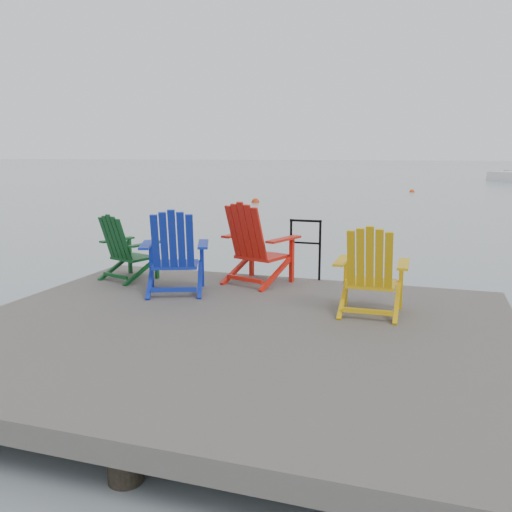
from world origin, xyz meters
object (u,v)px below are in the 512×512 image
(handrail, at_px, (305,243))
(chair_red, at_px, (256,243))
(buoy_b, at_px, (255,202))
(chair_yellow, at_px, (371,270))
(chair_green, at_px, (126,247))
(chair_blue, at_px, (174,252))
(buoy_d, at_px, (412,192))

(handrail, xyz_separation_m, chair_red, (-0.61, -0.50, 0.05))
(handrail, bearing_deg, buoy_b, 110.42)
(handrail, distance_m, chair_red, 0.79)
(chair_red, relative_size, chair_yellow, 1.11)
(chair_green, xyz_separation_m, buoy_b, (-4.03, 18.45, -0.99))
(handrail, relative_size, chair_blue, 0.80)
(handrail, relative_size, buoy_b, 2.27)
(handrail, distance_m, buoy_d, 27.75)
(chair_blue, bearing_deg, buoy_d, 63.96)
(buoy_b, bearing_deg, chair_blue, -75.00)
(buoy_b, distance_m, buoy_d, 12.34)
(chair_yellow, distance_m, buoy_b, 20.66)
(buoy_d, bearing_deg, chair_red, -92.23)
(chair_green, height_order, chair_red, chair_red)
(chair_yellow, xyz_separation_m, buoy_b, (-7.68, 19.15, -1.03))
(chair_yellow, bearing_deg, chair_green, 168.26)
(chair_blue, distance_m, buoy_b, 19.65)
(handrail, distance_m, chair_yellow, 1.92)
(chair_green, bearing_deg, chair_yellow, 8.13)
(chair_green, distance_m, chair_blue, 1.17)
(chair_red, relative_size, buoy_b, 2.95)
(chair_green, xyz_separation_m, chair_blue, (1.05, -0.51, 0.08))
(handrail, height_order, chair_red, chair_red)
(chair_green, bearing_deg, buoy_b, 121.30)
(handrail, xyz_separation_m, chair_blue, (-1.47, -1.36, 0.02))
(chair_red, height_order, buoy_b, chair_red)
(chair_red, xyz_separation_m, buoy_d, (1.10, 28.23, -1.09))
(buoy_b, bearing_deg, buoy_d, 55.23)
(chair_green, relative_size, chair_blue, 0.86)
(chair_blue, bearing_deg, handrail, 20.56)
(handrail, xyz_separation_m, chair_green, (-2.52, -0.85, -0.05))
(handrail, distance_m, buoy_b, 18.80)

